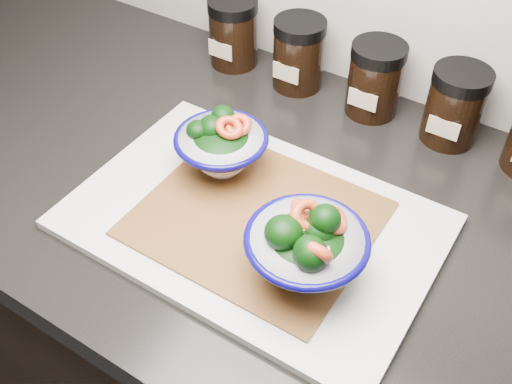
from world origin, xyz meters
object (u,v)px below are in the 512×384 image
Objects in this scene: spice_jar_c at (375,79)px; bowl_right at (307,248)px; spice_jar_d at (455,106)px; spice_jar_b at (299,54)px; cutting_board at (253,222)px; spice_jar_a at (233,32)px; bowl_left at (221,146)px.

bowl_right is at bearing -77.61° from spice_jar_c.
bowl_right reaches higher than spice_jar_d.
spice_jar_d is (0.25, 0.00, 0.00)m from spice_jar_b.
cutting_board is 0.12m from bowl_right.
bowl_right is 0.40m from spice_jar_b.
spice_jar_a is 0.25m from spice_jar_c.
spice_jar_a reaches higher than cutting_board.
spice_jar_a is at bearing 121.01° from bowl_left.
spice_jar_b is (-0.21, 0.34, -0.00)m from bowl_right.
cutting_board is 0.32m from spice_jar_b.
spice_jar_a reaches higher than bowl_left.
cutting_board is at bearing -32.48° from bowl_left.
spice_jar_c is at bearing 180.00° from spice_jar_d.
cutting_board is 3.98× the size of spice_jar_d.
cutting_board is at bearing 155.72° from bowl_right.
cutting_board is at bearing -52.35° from spice_jar_a.
bowl_right is 1.22× the size of spice_jar_b.
spice_jar_c reaches higher than cutting_board.
cutting_board is 0.34m from spice_jar_d.
spice_jar_c is at bearing 0.00° from spice_jar_a.
bowl_right is 0.48m from spice_jar_a.
spice_jar_b is (-0.11, 0.30, 0.05)m from cutting_board.
bowl_right is (0.10, -0.04, 0.06)m from cutting_board.
spice_jar_b is 0.13m from spice_jar_c.
bowl_left is 0.34m from spice_jar_d.
spice_jar_b is at bearing 180.00° from spice_jar_c.
spice_jar_a is 1.00× the size of spice_jar_c.
bowl_right reaches higher than bowl_left.
spice_jar_b is 0.25m from spice_jar_d.
cutting_board is 3.98× the size of spice_jar_c.
spice_jar_a is at bearing 180.00° from spice_jar_b.
bowl_right is at bearing -59.10° from spice_jar_b.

